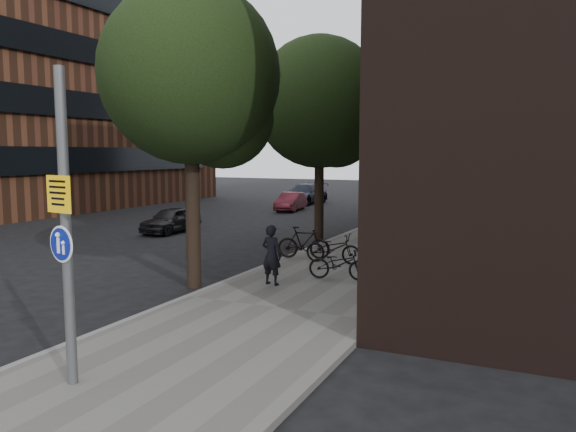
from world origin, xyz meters
The scene contains 15 objects.
ground centered at (0.00, 0.00, 0.00)m, with size 120.00×120.00×0.00m, color black.
sidewalk centered at (0.25, 10.00, 0.06)m, with size 4.50×60.00×0.12m, color #605E59.
curb_edge centered at (-2.00, 10.00, 0.07)m, with size 0.15×60.00×0.13m, color slate.
street_tree_near centered at (-2.53, 4.64, 5.11)m, with size 4.40×4.40×7.50m.
street_tree_mid centered at (-2.53, 13.14, 5.11)m, with size 5.00×5.00×7.80m.
street_tree_far centered at (-2.53, 22.14, 5.11)m, with size 5.00×5.00×7.80m.
signpost centered at (-0.62, -1.43, 2.36)m, with size 0.51×0.15×4.44m.
pedestrian centered at (-0.73, 5.15, 0.87)m, with size 0.55×0.36×1.51m, color black.
parked_bike_facade_near centered at (0.60, 6.39, 0.54)m, with size 0.55×1.59×0.83m, color black.
parked_bike_facade_far centered at (1.57, 12.68, 0.63)m, with size 0.48×1.69×1.02m, color black.
parked_bike_curb_near centered at (-0.30, 8.39, 0.57)m, with size 0.60×1.71×0.90m, color black.
parked_bike_curb_far centered at (-1.37, 8.66, 0.62)m, with size 0.47×1.66×1.00m, color black.
parked_car_near centered at (-9.14, 12.35, 0.54)m, with size 1.28×3.19×1.09m, color black.
parked_car_mid centered at (-8.26, 22.72, 0.53)m, with size 1.13×3.23×1.07m, color maroon.
parked_car_far centered at (-9.23, 27.13, 0.67)m, with size 1.87×4.59×1.33m, color black.
Camera 1 is at (5.41, -7.12, 3.40)m, focal length 35.00 mm.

